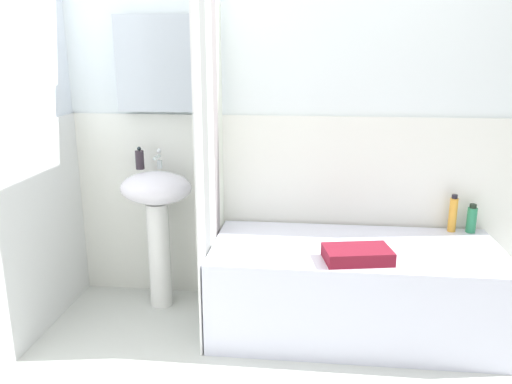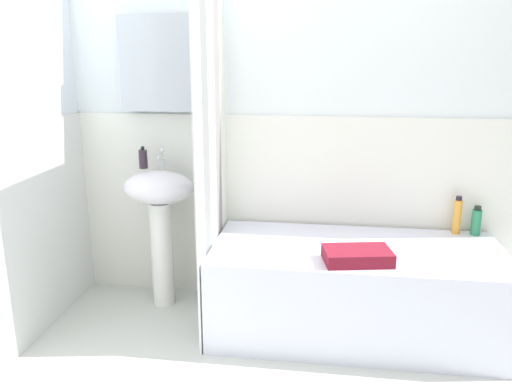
% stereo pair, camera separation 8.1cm
% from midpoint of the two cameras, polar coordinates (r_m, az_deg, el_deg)
% --- Properties ---
extents(wall_back_tiled, '(3.60, 0.18, 2.40)m').
position_cam_midpoint_polar(wall_back_tiled, '(3.17, 4.89, 7.45)').
color(wall_back_tiled, white).
rests_on(wall_back_tiled, ground_plane).
extents(sink, '(0.44, 0.34, 0.88)m').
position_cam_midpoint_polar(sink, '(3.20, -11.73, -1.89)').
color(sink, white).
rests_on(sink, ground_plane).
extents(faucet, '(0.03, 0.12, 0.12)m').
position_cam_midpoint_polar(faucet, '(3.20, -11.56, 3.61)').
color(faucet, silver).
rests_on(faucet, sink).
extents(soap_dispenser, '(0.05, 0.05, 0.14)m').
position_cam_midpoint_polar(soap_dispenser, '(3.23, -13.59, 3.57)').
color(soap_dispenser, '#312831').
rests_on(soap_dispenser, sink).
extents(bathtub, '(1.61, 0.74, 0.52)m').
position_cam_midpoint_polar(bathtub, '(3.03, 10.12, -10.56)').
color(bathtub, white).
rests_on(bathtub, ground_plane).
extents(shower_curtain, '(0.01, 0.74, 2.00)m').
position_cam_midpoint_polar(shower_curtain, '(2.85, -5.93, 3.67)').
color(shower_curtain, white).
rests_on(shower_curtain, ground_plane).
extents(body_wash_bottle, '(0.06, 0.06, 0.18)m').
position_cam_midpoint_polar(body_wash_bottle, '(3.32, 22.34, -2.83)').
color(body_wash_bottle, '#288255').
rests_on(body_wash_bottle, bathtub).
extents(lotion_bottle, '(0.05, 0.05, 0.23)m').
position_cam_midpoint_polar(lotion_bottle, '(3.29, 20.51, -2.32)').
color(lotion_bottle, gold).
rests_on(lotion_bottle, bathtub).
extents(towel_folded, '(0.38, 0.27, 0.07)m').
position_cam_midpoint_polar(towel_folded, '(2.71, 10.43, -6.90)').
color(towel_folded, maroon).
rests_on(towel_folded, bathtub).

